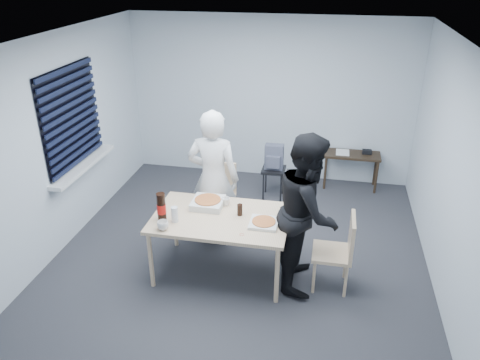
% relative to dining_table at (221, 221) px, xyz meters
% --- Properties ---
extents(room, '(5.00, 5.00, 5.00)m').
position_rel_dining_table_xyz_m(room, '(-2.04, 0.69, 0.76)').
color(room, '#303035').
rests_on(room, ground).
extents(dining_table, '(1.51, 0.96, 0.74)m').
position_rel_dining_table_xyz_m(dining_table, '(0.00, 0.00, 0.00)').
color(dining_table, beige).
rests_on(dining_table, ground).
extents(chair_far, '(0.42, 0.42, 0.89)m').
position_rel_dining_table_xyz_m(chair_far, '(-0.27, 1.04, -0.17)').
color(chair_far, beige).
rests_on(chair_far, ground).
extents(chair_right, '(0.42, 0.42, 0.89)m').
position_rel_dining_table_xyz_m(chair_right, '(1.33, -0.02, -0.17)').
color(chair_right, beige).
rests_on(chair_right, ground).
extents(person_white, '(0.65, 0.42, 1.77)m').
position_rel_dining_table_xyz_m(person_white, '(-0.24, 0.63, 0.21)').
color(person_white, silver).
rests_on(person_white, ground).
extents(person_black, '(0.47, 0.86, 1.77)m').
position_rel_dining_table_xyz_m(person_black, '(0.95, 0.04, 0.21)').
color(person_black, black).
rests_on(person_black, ground).
extents(side_table, '(0.86, 0.38, 0.57)m').
position_rel_dining_table_xyz_m(side_table, '(1.50, 2.57, -0.18)').
color(side_table, '#35271A').
rests_on(side_table, ground).
extents(stool, '(0.35, 0.35, 0.48)m').
position_rel_dining_table_xyz_m(stool, '(0.34, 1.98, -0.31)').
color(stool, black).
rests_on(stool, ground).
extents(backpack, '(0.27, 0.20, 0.38)m').
position_rel_dining_table_xyz_m(backpack, '(0.34, 1.97, -0.01)').
color(backpack, slate).
rests_on(backpack, stool).
extents(pizza_box_a, '(0.36, 0.36, 0.09)m').
position_rel_dining_table_xyz_m(pizza_box_a, '(-0.20, 0.22, 0.10)').
color(pizza_box_a, silver).
rests_on(pizza_box_a, dining_table).
extents(pizza_box_b, '(0.30, 0.30, 0.04)m').
position_rel_dining_table_xyz_m(pizza_box_b, '(0.50, -0.07, 0.08)').
color(pizza_box_b, silver).
rests_on(pizza_box_b, dining_table).
extents(mug_a, '(0.17, 0.17, 0.10)m').
position_rel_dining_table_xyz_m(mug_a, '(-0.54, -0.38, 0.11)').
color(mug_a, white).
rests_on(mug_a, dining_table).
extents(mug_b, '(0.10, 0.10, 0.09)m').
position_rel_dining_table_xyz_m(mug_b, '(-0.00, 0.28, 0.11)').
color(mug_b, white).
rests_on(mug_b, dining_table).
extents(cola_glass, '(0.07, 0.07, 0.13)m').
position_rel_dining_table_xyz_m(cola_glass, '(0.20, 0.08, 0.13)').
color(cola_glass, black).
rests_on(cola_glass, dining_table).
extents(soda_bottle, '(0.10, 0.10, 0.32)m').
position_rel_dining_table_xyz_m(soda_bottle, '(-0.62, -0.19, 0.21)').
color(soda_bottle, black).
rests_on(soda_bottle, dining_table).
extents(plastic_cups, '(0.09, 0.09, 0.18)m').
position_rel_dining_table_xyz_m(plastic_cups, '(-0.47, -0.20, 0.15)').
color(plastic_cups, silver).
rests_on(plastic_cups, dining_table).
extents(rubber_band, '(0.05, 0.05, 0.00)m').
position_rel_dining_table_xyz_m(rubber_band, '(0.30, -0.32, 0.06)').
color(rubber_band, red).
rests_on(rubber_band, dining_table).
extents(papers, '(0.22, 0.29, 0.00)m').
position_rel_dining_table_xyz_m(papers, '(1.35, 2.59, -0.10)').
color(papers, white).
rests_on(papers, side_table).
extents(black_box, '(0.17, 0.15, 0.06)m').
position_rel_dining_table_xyz_m(black_box, '(1.72, 2.61, -0.07)').
color(black_box, black).
rests_on(black_box, side_table).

